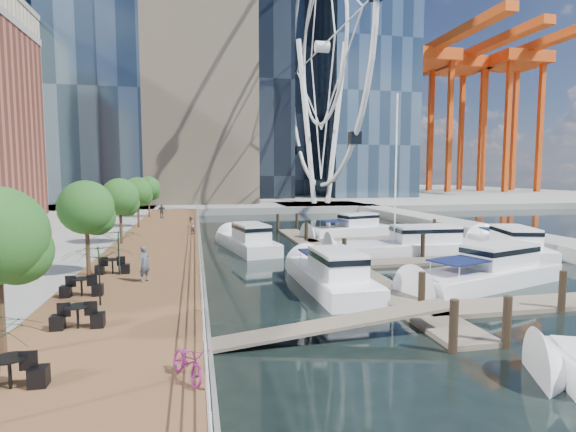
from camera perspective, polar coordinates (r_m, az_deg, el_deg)
The scene contains 19 objects.
ground at distance 20.83m, azimuth 6.42°, elevation -11.12°, with size 520.00×520.00×0.00m, color black.
boardwalk at distance 34.50m, azimuth -16.15°, elevation -3.83°, with size 6.00×60.00×1.00m, color brown.
seawall at distance 34.39m, azimuth -11.15°, elevation -3.75°, with size 0.25×60.00×1.00m, color #595954.
land_far at distance 121.25m, azimuth -8.77°, elevation 2.80°, with size 200.00×114.00×1.00m, color gray.
breakwater at distance 47.30m, azimuth 22.11°, elevation -1.56°, with size 4.00×60.00×1.00m, color gray.
pier at distance 74.00m, azimuth 4.20°, elevation 1.21°, with size 14.00×12.00×1.00m, color gray.
railing at distance 34.25m, azimuth -11.35°, elevation -2.06°, with size 0.10×60.00×1.05m, color white, non-canonical shape.
floating_docks at distance 32.71m, azimuth 14.30°, elevation -4.30°, with size 16.00×34.00×2.60m.
ferris_wheel at distance 76.46m, azimuth 4.34°, elevation 20.57°, with size 5.80×45.60×47.80m.
port_cranes at distance 137.13m, azimuth 21.38°, elevation 10.95°, with size 40.00×52.00×38.00m.
street_trees at distance 33.40m, azimuth -20.57°, elevation 2.28°, with size 2.60×42.60×4.60m.
cafe_tables at distance 18.04m, azimuth -24.91°, elevation -9.69°, with size 2.50×13.70×0.74m.
yacht_foreground at distance 26.23m, azimuth 23.74°, elevation -8.09°, with size 2.76×10.31×2.15m, color white, non-canonical shape.
bicycle at distance 11.54m, azimuth -12.52°, elevation -17.63°, with size 0.56×1.61×0.85m, color #7D1261.
pedestrian_near at distance 21.55m, azimuth -17.73°, elevation -5.81°, with size 0.60×0.39×1.64m, color #444C5B.
pedestrian_mid at distance 37.09m, azimuth -12.23°, elevation -1.15°, with size 0.73×0.57×1.50m, color #886A5E.
pedestrian_far at distance 51.32m, azimuth -15.73°, elevation 0.62°, with size 0.94×0.39×1.61m, color #333840.
moored_yachts at distance 32.65m, azimuth 14.09°, elevation -5.19°, with size 23.61×36.21×11.50m.
cafe_seating at distance 17.54m, azimuth -24.03°, elevation -7.56°, with size 3.44×16.37×2.31m.
Camera 1 is at (-6.27, -18.96, 5.92)m, focal length 28.00 mm.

